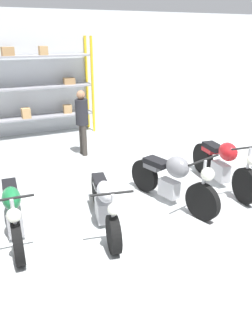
% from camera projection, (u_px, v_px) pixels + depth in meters
% --- Properties ---
extents(ground_plane, '(30.00, 30.00, 0.00)m').
position_uv_depth(ground_plane, '(136.00, 212.00, 5.79)').
color(ground_plane, '#B2B7B7').
extents(back_wall, '(30.00, 0.08, 3.60)m').
position_uv_depth(back_wall, '(50.00, 73.00, 10.03)').
color(back_wall, silver).
rests_on(back_wall, ground_plane).
extents(shelving_rack, '(4.21, 0.63, 2.87)m').
position_uv_depth(shelving_rack, '(23.00, 87.00, 9.48)').
color(shelving_rack, gold).
rests_on(shelving_rack, ground_plane).
extents(motorcycle_green, '(0.57, 2.03, 0.98)m').
position_uv_depth(motorcycle_green, '(13.00, 212.00, 4.97)').
color(motorcycle_green, black).
rests_on(motorcycle_green, ground_plane).
extents(motorcycle_silver, '(0.71, 2.04, 0.93)m').
position_uv_depth(motorcycle_silver, '(104.00, 203.00, 5.28)').
color(motorcycle_silver, black).
rests_on(motorcycle_silver, ground_plane).
extents(motorcycle_grey, '(0.86, 2.03, 1.08)m').
position_uv_depth(motorcycle_grey, '(173.00, 179.00, 5.88)').
color(motorcycle_grey, black).
rests_on(motorcycle_grey, ground_plane).
extents(motorcycle_red, '(0.72, 2.19, 1.09)m').
position_uv_depth(motorcycle_red, '(223.00, 164.00, 6.61)').
color(motorcycle_red, black).
rests_on(motorcycle_red, ground_plane).
extents(person_browsing, '(0.33, 0.33, 1.65)m').
position_uv_depth(person_browsing, '(82.00, 118.00, 8.21)').
color(person_browsing, '#38332D').
rests_on(person_browsing, ground_plane).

